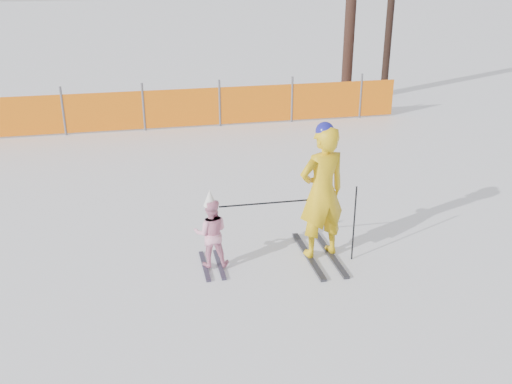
{
  "coord_description": "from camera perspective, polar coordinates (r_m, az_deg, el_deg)",
  "views": [
    {
      "loc": [
        -1.67,
        -7.12,
        4.2
      ],
      "look_at": [
        0.0,
        0.5,
        1.0
      ],
      "focal_mm": 40.0,
      "sensor_mm": 36.0,
      "label": 1
    }
  ],
  "objects": [
    {
      "name": "safety_fence",
      "position": [
        15.3,
        -17.04,
        7.57
      ],
      "size": [
        17.0,
        0.06,
        1.25
      ],
      "color": "#595960",
      "rests_on": "ground"
    },
    {
      "name": "adult",
      "position": [
        8.35,
        6.61,
        0.01
      ],
      "size": [
        0.82,
        1.49,
        2.1
      ],
      "color": "black",
      "rests_on": "ground"
    },
    {
      "name": "ski_poles",
      "position": [
        8.31,
        5.16,
        -2.07
      ],
      "size": [
        1.98,
        0.26,
        1.18
      ],
      "color": "black",
      "rests_on": "ground"
    },
    {
      "name": "child",
      "position": [
        8.23,
        -4.52,
        -4.03
      ],
      "size": [
        0.55,
        0.87,
        1.22
      ],
      "color": "black",
      "rests_on": "ground"
    },
    {
      "name": "ground",
      "position": [
        8.43,
        0.73,
        -7.57
      ],
      "size": [
        120.0,
        120.0,
        0.0
      ],
      "primitive_type": "plane",
      "color": "white",
      "rests_on": "ground"
    }
  ]
}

